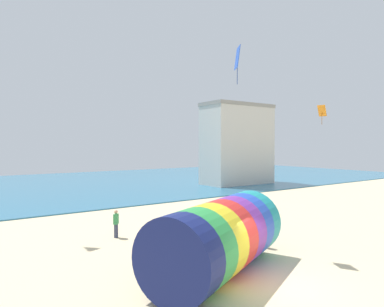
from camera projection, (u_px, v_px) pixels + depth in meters
ground_plane at (276, 288)px, 12.94m from camera, size 120.00×120.00×0.00m
sea at (47, 186)px, 44.82m from camera, size 120.00×40.00×0.10m
giant_inflatable_tube at (219, 237)px, 14.33m from camera, size 8.14×5.99×3.10m
kite_handler at (260, 231)px, 18.13m from camera, size 0.24×0.37×1.67m
kite_orange_diamond at (322, 111)px, 22.90m from camera, size 0.39×0.58×1.30m
kite_blue_diamond at (237, 58)px, 17.78m from camera, size 0.55×0.78×1.96m
bystander_near_water at (116, 224)px, 20.02m from camera, size 0.40×0.42×1.63m
bystander_mid_beach at (162, 236)px, 17.58m from camera, size 0.42×0.40×1.53m
promenade_building at (237, 144)px, 47.19m from camera, size 9.97×4.83×11.11m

